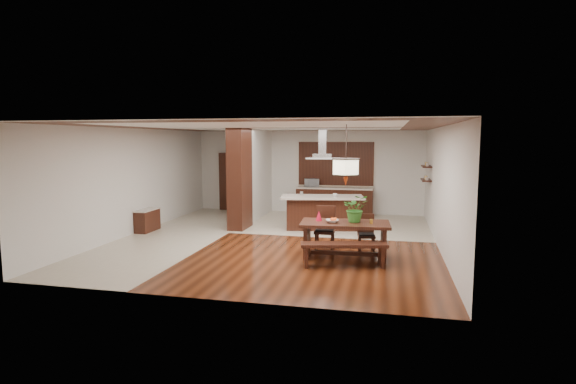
% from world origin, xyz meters
% --- Properties ---
extents(room_shell, '(9.00, 9.04, 2.92)m').
position_xyz_m(room_shell, '(0.00, 0.00, 2.06)').
color(room_shell, '#3A180A').
rests_on(room_shell, ground).
extents(tile_hallway, '(2.50, 9.00, 0.01)m').
position_xyz_m(tile_hallway, '(-2.75, 0.00, 0.01)').
color(tile_hallway, beige).
rests_on(tile_hallway, ground).
extents(tile_kitchen, '(5.50, 4.00, 0.01)m').
position_xyz_m(tile_kitchen, '(1.25, 2.50, 0.01)').
color(tile_kitchen, beige).
rests_on(tile_kitchen, ground).
extents(soffit_band, '(8.00, 9.00, 0.02)m').
position_xyz_m(soffit_band, '(0.00, 0.00, 2.88)').
color(soffit_band, '#36190D').
rests_on(soffit_band, room_shell).
extents(partition_pier, '(0.45, 1.00, 2.90)m').
position_xyz_m(partition_pier, '(-1.40, 1.20, 1.45)').
color(partition_pier, black).
rests_on(partition_pier, ground).
extents(partition_stub, '(0.18, 2.40, 2.90)m').
position_xyz_m(partition_stub, '(-1.40, 3.30, 1.45)').
color(partition_stub, silver).
rests_on(partition_stub, ground).
extents(hallway_console, '(0.37, 0.88, 0.63)m').
position_xyz_m(hallway_console, '(-3.81, 0.20, 0.32)').
color(hallway_console, black).
rests_on(hallway_console, ground).
extents(hallway_doorway, '(1.10, 0.20, 2.10)m').
position_xyz_m(hallway_doorway, '(-2.70, 4.40, 1.05)').
color(hallway_doorway, black).
rests_on(hallway_doorway, ground).
extents(rear_counter, '(2.60, 0.62, 0.95)m').
position_xyz_m(rear_counter, '(1.00, 4.20, 0.48)').
color(rear_counter, black).
rests_on(rear_counter, ground).
extents(kitchen_window, '(2.60, 0.08, 1.50)m').
position_xyz_m(kitchen_window, '(1.00, 4.46, 1.75)').
color(kitchen_window, '#98642D').
rests_on(kitchen_window, room_shell).
extents(shelf_lower, '(0.26, 0.90, 0.04)m').
position_xyz_m(shelf_lower, '(3.87, 2.60, 1.40)').
color(shelf_lower, black).
rests_on(shelf_lower, room_shell).
extents(shelf_upper, '(0.26, 0.90, 0.04)m').
position_xyz_m(shelf_upper, '(3.87, 2.60, 1.80)').
color(shelf_upper, black).
rests_on(shelf_upper, room_shell).
extents(dining_table, '(1.97, 1.09, 0.79)m').
position_xyz_m(dining_table, '(1.90, -1.45, 0.58)').
color(dining_table, black).
rests_on(dining_table, ground).
extents(dining_bench, '(1.79, 0.75, 0.49)m').
position_xyz_m(dining_bench, '(1.95, -2.14, 0.25)').
color(dining_bench, black).
rests_on(dining_bench, ground).
extents(dining_chair_left, '(0.47, 0.47, 1.03)m').
position_xyz_m(dining_chair_left, '(1.38, -0.90, 0.52)').
color(dining_chair_left, black).
rests_on(dining_chair_left, ground).
extents(dining_chair_right, '(0.44, 0.44, 0.87)m').
position_xyz_m(dining_chair_right, '(2.33, -0.83, 0.43)').
color(dining_chair_right, black).
rests_on(dining_chair_right, ground).
extents(pendant_lantern, '(0.64, 0.64, 1.31)m').
position_xyz_m(pendant_lantern, '(1.90, -1.45, 2.25)').
color(pendant_lantern, beige).
rests_on(pendant_lantern, room_shell).
extents(foliage_plant, '(0.63, 0.57, 0.60)m').
position_xyz_m(foliage_plant, '(2.11, -1.37, 1.09)').
color(foliage_plant, '#337C29').
rests_on(foliage_plant, dining_table).
extents(fruit_bowl, '(0.33, 0.33, 0.07)m').
position_xyz_m(fruit_bowl, '(1.62, -1.54, 0.83)').
color(fruit_bowl, beige).
rests_on(fruit_bowl, dining_table).
extents(napkin_cone, '(0.17, 0.17, 0.22)m').
position_xyz_m(napkin_cone, '(1.31, -1.38, 0.90)').
color(napkin_cone, red).
rests_on(napkin_cone, dining_table).
extents(gold_ornament, '(0.07, 0.07, 0.10)m').
position_xyz_m(gold_ornament, '(2.46, -1.49, 0.84)').
color(gold_ornament, gold).
rests_on(gold_ornament, dining_table).
extents(kitchen_island, '(2.49, 1.43, 0.97)m').
position_xyz_m(kitchen_island, '(0.95, 1.63, 0.50)').
color(kitchen_island, black).
rests_on(kitchen_island, ground).
extents(range_hood, '(0.90, 0.55, 0.87)m').
position_xyz_m(range_hood, '(0.95, 1.63, 2.46)').
color(range_hood, silver).
rests_on(range_hood, room_shell).
extents(island_cup, '(0.12, 0.12, 0.09)m').
position_xyz_m(island_cup, '(1.32, 1.55, 1.01)').
color(island_cup, white).
rests_on(island_cup, kitchen_island).
extents(microwave, '(0.57, 0.44, 0.28)m').
position_xyz_m(microwave, '(0.19, 4.21, 1.09)').
color(microwave, silver).
rests_on(microwave, rear_counter).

